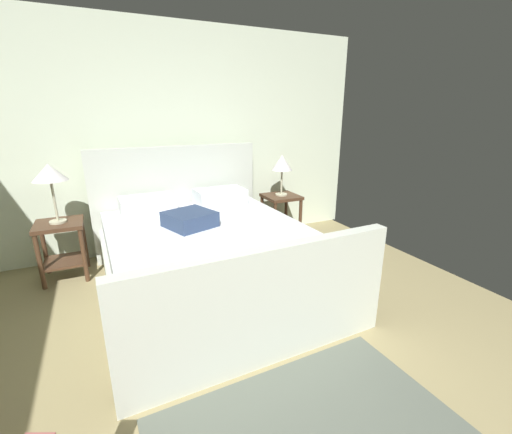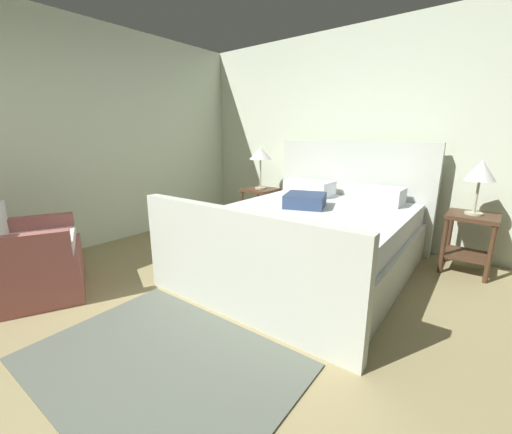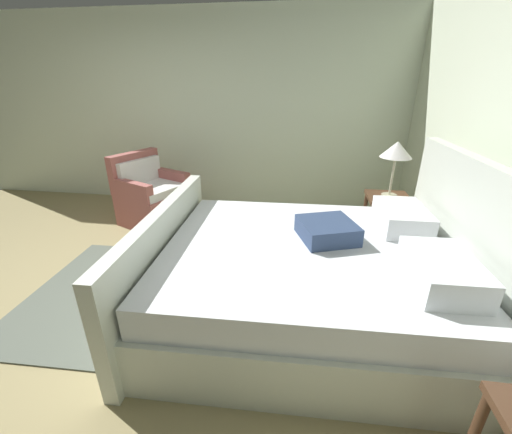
% 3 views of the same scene
% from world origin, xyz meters
% --- Properties ---
extents(wall_back, '(5.02, 0.12, 2.64)m').
position_xyz_m(wall_back, '(0.00, 3.31, 1.32)').
color(wall_back, silver).
rests_on(wall_back, ground).
extents(bed, '(2.01, 2.40, 1.28)m').
position_xyz_m(bed, '(0.02, 1.99, 0.35)').
color(bed, silver).
rests_on(bed, ground).
extents(nightstand_right, '(0.44, 0.44, 0.60)m').
position_xyz_m(nightstand_right, '(1.31, 2.89, 0.40)').
color(nightstand_right, '#482E1E').
rests_on(nightstand_right, ground).
extents(table_lamp_right, '(0.27, 0.27, 0.53)m').
position_xyz_m(table_lamp_right, '(1.31, 2.89, 1.01)').
color(table_lamp_right, '#B7B293').
rests_on(table_lamp_right, nightstand_right).
extents(nightstand_left, '(0.44, 0.44, 0.60)m').
position_xyz_m(nightstand_left, '(-1.27, 2.81, 0.40)').
color(nightstand_left, '#482E1E').
rests_on(nightstand_left, ground).
extents(table_lamp_left, '(0.32, 0.32, 0.59)m').
position_xyz_m(table_lamp_left, '(-1.27, 2.81, 1.09)').
color(table_lamp_left, '#B7B293').
rests_on(table_lamp_left, nightstand_left).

